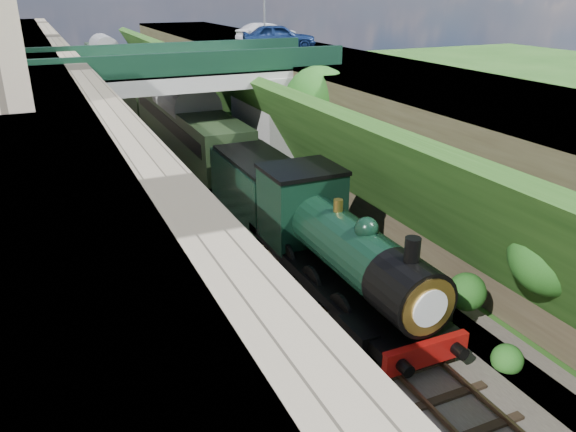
{
  "coord_description": "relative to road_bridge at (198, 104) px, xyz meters",
  "views": [
    {
      "loc": [
        -7.5,
        -7.05,
        10.21
      ],
      "look_at": [
        0.0,
        9.52,
        2.79
      ],
      "focal_mm": 35.0,
      "sensor_mm": 36.0,
      "label": 1
    }
  ],
  "objects": [
    {
      "name": "tender",
      "position": [
        0.26,
        -8.68,
        -2.46
      ],
      "size": [
        2.7,
        6.0,
        3.05
      ],
      "color": "black",
      "rests_on": "trackbed"
    },
    {
      "name": "coach_front",
      "position": [
        0.26,
        3.92,
        -2.03
      ],
      "size": [
        2.9,
        18.0,
        3.7
      ],
      "color": "black",
      "rests_on": "trackbed"
    },
    {
      "name": "road_bridge",
      "position": [
        0.0,
        0.0,
        0.0
      ],
      "size": [
        16.0,
        6.4,
        7.25
      ],
      "color": "gray",
      "rests_on": "ground"
    },
    {
      "name": "car_blue",
      "position": [
        7.42,
        5.52,
        3.03
      ],
      "size": [
        5.38,
        3.32,
        1.71
      ],
      "primitive_type": "imported",
      "rotation": [
        0.0,
        0.0,
        1.29
      ],
      "color": "navy",
      "rests_on": "street_plateau_right"
    },
    {
      "name": "car_silver",
      "position": [
        8.32,
        9.92,
        2.93
      ],
      "size": [
        4.83,
        2.62,
        1.51
      ],
      "primitive_type": "imported",
      "rotation": [
        0.0,
        0.0,
        1.81
      ],
      "color": "#B9B7BD",
      "rests_on": "street_plateau_right"
    },
    {
      "name": "retaining_wall",
      "position": [
        -6.44,
        -4.0,
        -0.58
      ],
      "size": [
        1.0,
        90.0,
        7.0
      ],
      "primitive_type": "cube",
      "color": "#756B56",
      "rests_on": "ground"
    },
    {
      "name": "track_left",
      "position": [
        -2.94,
        -4.0,
        -3.83
      ],
      "size": [
        2.5,
        90.0,
        0.2
      ],
      "color": "black",
      "rests_on": "trackbed"
    },
    {
      "name": "embankment_slope",
      "position": [
        4.09,
        -4.73,
        -1.26
      ],
      "size": [
        4.43,
        90.0,
        6.36
      ],
      "color": "#1E4714",
      "rests_on": "ground"
    },
    {
      "name": "street_plateau_right",
      "position": [
        8.56,
        -4.0,
        -0.95
      ],
      "size": [
        8.0,
        90.0,
        6.25
      ],
      "primitive_type": "cube",
      "color": "#262628",
      "rests_on": "ground"
    },
    {
      "name": "locomotive",
      "position": [
        0.26,
        -16.05,
        -2.18
      ],
      "size": [
        3.1,
        10.22,
        3.83
      ],
      "color": "black",
      "rests_on": "trackbed"
    },
    {
      "name": "tree",
      "position": [
        4.97,
        -5.3,
        0.57
      ],
      "size": [
        3.6,
        3.8,
        6.6
      ],
      "color": "black",
      "rests_on": "ground"
    },
    {
      "name": "trackbed",
      "position": [
        -0.94,
        -4.0,
        -3.98
      ],
      "size": [
        10.0,
        90.0,
        0.2
      ],
      "primitive_type": "cube",
      "color": "#473F38",
      "rests_on": "ground"
    },
    {
      "name": "coach_middle",
      "position": [
        0.26,
        22.72,
        -2.03
      ],
      "size": [
        2.9,
        18.0,
        3.7
      ],
      "color": "black",
      "rests_on": "trackbed"
    },
    {
      "name": "track_right",
      "position": [
        0.26,
        -4.0,
        -3.83
      ],
      "size": [
        2.5,
        90.0,
        0.2
      ],
      "color": "black",
      "rests_on": "trackbed"
    },
    {
      "name": "coach_rear",
      "position": [
        0.26,
        41.52,
        -2.03
      ],
      "size": [
        2.9,
        18.0,
        3.7
      ],
      "color": "black",
      "rests_on": "trackbed"
    },
    {
      "name": "street_plateau_left",
      "position": [
        -9.94,
        -4.0,
        -0.58
      ],
      "size": [
        6.0,
        90.0,
        7.0
      ],
      "primitive_type": "cube",
      "color": "#262628",
      "rests_on": "ground"
    }
  ]
}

